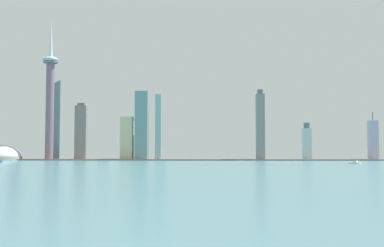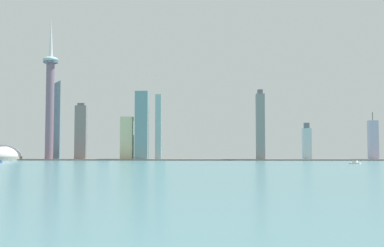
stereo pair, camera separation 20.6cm
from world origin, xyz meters
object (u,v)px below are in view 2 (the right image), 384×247
skyscraper_6 (158,127)px  boat_1 (355,163)px  skyscraper_3 (162,124)px  skyscraper_5 (56,120)px  skyscraper_7 (105,147)px  observation_tower (50,94)px  skyscraper_9 (127,138)px  skyscraper_1 (260,126)px  skyscraper_2 (307,143)px  skyscraper_4 (15,131)px  airplane (152,76)px  skyscraper_0 (373,140)px  skyscraper_11 (81,132)px  skyscraper_8 (142,126)px  channel_buoy_0 (296,162)px

skyscraper_6 → boat_1: 445.97m
skyscraper_3 → skyscraper_5: skyscraper_5 is taller
skyscraper_7 → observation_tower: bearing=-129.8°
skyscraper_9 → skyscraper_1: bearing=-4.3°
skyscraper_1 → skyscraper_2: bearing=19.3°
skyscraper_4 → airplane: 344.92m
skyscraper_0 → skyscraper_11: (-602.92, 6.01, 17.42)m
observation_tower → skyscraper_8: size_ratio=2.08×
skyscraper_8 → skyscraper_3: bearing=56.3°
skyscraper_7 → skyscraper_8: (98.71, -100.35, 42.38)m
skyscraper_0 → skyscraper_4: skyscraper_4 is taller
observation_tower → boat_1: (533.43, -280.93, -134.79)m
skyscraper_11 → channel_buoy_0: size_ratio=62.93×
skyscraper_5 → channel_buoy_0: skyscraper_5 is taller
skyscraper_5 → boat_1: 624.02m
skyscraper_1 → skyscraper_8: (-242.09, 13.45, 2.30)m
skyscraper_7 → skyscraper_0: bearing=-9.4°
skyscraper_8 → skyscraper_11: size_ratio=1.19×
skyscraper_3 → skyscraper_9: 90.34m
skyscraper_1 → skyscraper_11: 372.71m
skyscraper_3 → skyscraper_8: skyscraper_3 is taller
skyscraper_11 → skyscraper_6: bearing=3.7°
skyscraper_3 → boat_1: bearing=-48.3°
skyscraper_11 → skyscraper_0: bearing=-0.6°
skyscraper_6 → airplane: airplane is taller
skyscraper_8 → boat_1: bearing=-40.1°
skyscraper_0 → skyscraper_5: size_ratio=0.58×
skyscraper_0 → skyscraper_4: size_ratio=0.71×
skyscraper_3 → skyscraper_7: bearing=161.7°
skyscraper_8 → skyscraper_9: 41.58m
observation_tower → airplane: (206.06, 40.55, 42.94)m
skyscraper_0 → skyscraper_8: (-473.32, -5.88, 30.38)m
skyscraper_0 → skyscraper_1: (-231.22, -19.33, 28.08)m
skyscraper_4 → channel_buoy_0: size_ratio=72.46×
skyscraper_0 → skyscraper_1: skyscraper_1 is taller
skyscraper_7 → boat_1: size_ratio=3.56×
skyscraper_4 → skyscraper_5: 135.00m
skyscraper_5 → skyscraper_9: size_ratio=1.88×
skyscraper_7 → skyscraper_3: bearing=-18.3°
observation_tower → channel_buoy_0: bearing=-20.2°
skyscraper_4 → boat_1: (646.92, -383.92, -63.93)m
skyscraper_8 → airplane: size_ratio=4.37×
skyscraper_7 → boat_1: (442.66, -389.76, -26.96)m
skyscraper_9 → boat_1: size_ratio=5.58×
skyscraper_5 → boat_1: bearing=-30.7°
skyscraper_4 → channel_buoy_0: 649.00m
skyscraper_2 → airplane: airplane is taller
skyscraper_7 → channel_buoy_0: bearing=-36.6°
skyscraper_7 → skyscraper_1: bearing=-18.5°
skyscraper_3 → airplane: size_ratio=4.96×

